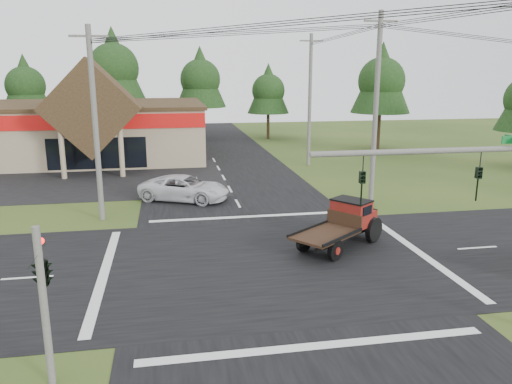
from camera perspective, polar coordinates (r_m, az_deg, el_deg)
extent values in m
plane|color=#2F4518|center=(22.05, 1.59, -8.01)|extent=(120.00, 120.00, 0.00)
cube|color=black|center=(22.05, 1.59, -7.99)|extent=(12.00, 120.00, 0.02)
cube|color=black|center=(22.05, 1.59, -7.99)|extent=(120.00, 12.00, 0.02)
cube|color=black|center=(41.09, -23.69, 1.09)|extent=(28.00, 14.00, 0.02)
cube|color=tan|center=(51.75, -23.36, 6.30)|extent=(30.00, 15.00, 5.00)
cube|color=#322314|center=(51.53, -23.63, 9.10)|extent=(30.40, 15.40, 0.30)
cube|color=#B00F0D|center=(44.31, -25.71, 7.10)|extent=(30.00, 0.12, 1.20)
cube|color=#322314|center=(42.06, -18.25, 9.12)|extent=(7.78, 4.00, 7.78)
cylinder|color=tan|center=(41.12, -21.26, 4.15)|extent=(0.40, 0.40, 4.00)
cylinder|color=tan|center=(40.49, -15.13, 4.47)|extent=(0.40, 0.40, 4.00)
cube|color=black|center=(43.45, -17.70, 4.23)|extent=(8.00, 0.08, 2.60)
cylinder|color=#595651|center=(14.88, 21.19, 4.45)|extent=(8.00, 0.16, 0.16)
imported|color=black|center=(15.59, 24.03, 0.82)|extent=(0.16, 0.20, 1.00)
imported|color=black|center=(13.94, 12.01, 0.33)|extent=(0.16, 0.20, 1.00)
cylinder|color=#595651|center=(14.29, -23.04, -12.09)|extent=(0.20, 0.20, 4.40)
imported|color=black|center=(13.92, -23.44, -6.14)|extent=(0.53, 2.48, 1.00)
sphere|color=#FF0C0C|center=(13.99, -23.38, -5.17)|extent=(0.18, 0.18, 0.18)
cylinder|color=#595651|center=(28.47, -17.88, 7.18)|extent=(0.30, 0.30, 10.50)
cube|color=#595651|center=(28.37, -18.59, 16.54)|extent=(2.00, 0.12, 0.12)
cylinder|color=#595651|center=(30.68, 13.51, 8.82)|extent=(0.30, 0.30, 11.50)
cube|color=#595651|center=(30.71, 14.07, 18.43)|extent=(2.00, 0.12, 0.12)
cylinder|color=#595651|center=(43.86, 6.16, 10.27)|extent=(0.30, 0.30, 11.20)
cube|color=#595651|center=(43.86, 6.34, 16.80)|extent=(2.00, 0.12, 0.12)
cylinder|color=#332316|center=(64.36, -24.43, 6.76)|extent=(0.36, 0.36, 3.50)
cone|color=black|center=(64.06, -24.88, 11.24)|extent=(5.60, 5.60, 6.60)
sphere|color=black|center=(64.07, -24.85, 10.97)|extent=(4.40, 4.40, 4.40)
cylinder|color=#332316|center=(61.62, -15.59, 7.71)|extent=(0.36, 0.36, 4.55)
cone|color=black|center=(61.34, -15.99, 13.81)|extent=(7.28, 7.28, 8.58)
sphere|color=black|center=(61.34, -15.97, 13.45)|extent=(5.72, 5.72, 5.72)
cylinder|color=#332316|center=(62.51, -6.25, 7.88)|extent=(0.36, 0.36, 3.85)
cone|color=black|center=(62.20, -6.39, 12.98)|extent=(6.16, 6.16, 7.26)
sphere|color=black|center=(62.21, -6.38, 12.67)|extent=(4.84, 4.84, 4.84)
cylinder|color=#332316|center=(61.63, 1.39, 7.55)|extent=(0.36, 0.36, 3.15)
cone|color=black|center=(61.32, 1.42, 11.78)|extent=(5.04, 5.04, 5.94)
sphere|color=black|center=(61.32, 1.42, 11.52)|extent=(3.96, 3.96, 3.96)
cylinder|color=#332316|center=(55.10, 13.83, 6.80)|extent=(0.36, 0.36, 3.85)
cone|color=black|center=(54.76, 14.17, 12.57)|extent=(6.16, 6.16, 7.26)
sphere|color=black|center=(54.76, 14.15, 12.23)|extent=(4.84, 4.84, 4.84)
imported|color=silver|center=(32.44, -8.18, 0.44)|extent=(6.32, 4.80, 1.60)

